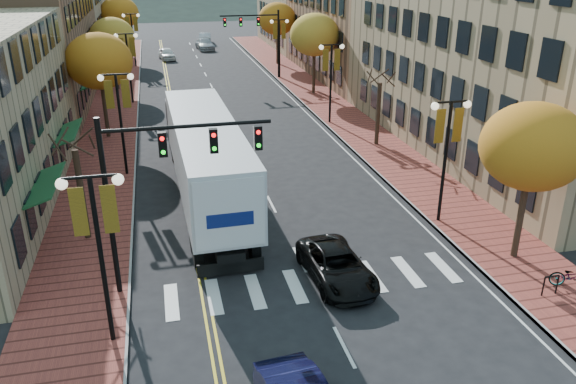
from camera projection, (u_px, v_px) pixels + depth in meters
ground at (327, 313)px, 20.50m from camera, size 200.00×200.00×0.00m
sidewalk_left at (115, 108)px, 47.73m from camera, size 4.00×85.00×0.15m
sidewalk_right at (318, 97)px, 51.52m from camera, size 4.00×85.00×0.15m
building_left_mid at (10, 40)px, 47.08m from camera, size 12.00×24.00×11.00m
building_left_far at (55, 19)px, 69.79m from camera, size 12.00×26.00×9.50m
building_right_near at (534, 33)px, 35.84m from camera, size 15.00×28.00×15.00m
building_right_mid at (379, 27)px, 60.13m from camera, size 15.00×24.00×10.00m
building_right_far at (322, 6)px, 79.68m from camera, size 15.00×20.00×11.00m
tree_left_a at (82, 195)px, 24.90m from camera, size 0.28×0.28×4.20m
tree_left_b at (99, 61)px, 38.02m from camera, size 4.48×4.48×7.21m
tree_left_c at (112, 37)px, 52.52m from camera, size 4.16×4.16×6.69m
tree_left_d at (119, 13)px, 68.46m from camera, size 4.61×4.61×7.42m
tree_right_a at (533, 147)px, 22.23m from camera, size 4.16×4.16×6.69m
tree_right_b at (378, 114)px, 37.67m from camera, size 0.28×0.28×4.20m
tree_right_c at (314, 35)px, 50.78m from camera, size 4.48×4.48×7.21m
tree_right_d at (277, 19)px, 65.20m from camera, size 4.35×4.35×7.00m
lamp_left_a at (97, 229)px, 17.25m from camera, size 1.96×0.36×6.05m
lamp_left_b at (119, 105)px, 31.60m from camera, size 1.96×0.36×6.05m
lamp_left_c at (128, 54)px, 47.75m from camera, size 1.96×0.36×6.05m
lamp_left_d at (132, 30)px, 63.90m from camera, size 1.96×0.36×6.05m
lamp_right_a at (447, 138)px, 25.79m from camera, size 1.96×0.36×6.05m
lamp_right_b at (331, 68)px, 41.94m from camera, size 1.96×0.36×6.05m
lamp_right_c at (279, 37)px, 58.09m from camera, size 1.96×0.36×6.05m
traffic_mast_near at (160, 171)px, 20.12m from camera, size 6.10×0.35×7.00m
traffic_mast_far at (260, 31)px, 57.42m from camera, size 6.10×0.34×7.00m
semi_truck at (203, 149)px, 29.43m from camera, size 3.33×18.29×4.56m
black_suv at (337, 266)px, 22.32m from camera, size 2.48×4.85×1.31m
car_far_white at (167, 54)px, 70.29m from camera, size 2.25×4.43×1.45m
car_far_silver at (205, 44)px, 77.81m from camera, size 2.52×5.32×1.50m
car_far_oncoming at (205, 38)px, 83.35m from camera, size 2.15×4.90×1.57m
bicycle at (574, 276)px, 21.66m from camera, size 1.87×1.28×0.93m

